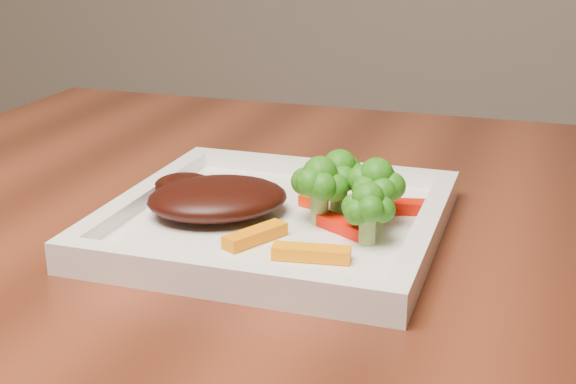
% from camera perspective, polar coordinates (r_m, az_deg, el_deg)
% --- Properties ---
extents(plate, '(0.27, 0.27, 0.01)m').
position_cam_1_polar(plate, '(0.68, -0.80, -2.38)').
color(plate, white).
rests_on(plate, dining_table).
extents(steak, '(0.15, 0.14, 0.03)m').
position_cam_1_polar(steak, '(0.68, -5.03, -0.45)').
color(steak, black).
rests_on(steak, plate).
extents(broccoli_0, '(0.06, 0.06, 0.07)m').
position_cam_1_polar(broccoli_0, '(0.68, 3.68, 1.27)').
color(broccoli_0, '#3E7613').
rests_on(broccoli_0, plate).
extents(broccoli_1, '(0.07, 0.07, 0.06)m').
position_cam_1_polar(broccoli_1, '(0.66, 6.28, 0.30)').
color(broccoli_1, '#307613').
rests_on(broccoli_1, plate).
extents(broccoli_2, '(0.05, 0.05, 0.06)m').
position_cam_1_polar(broccoli_2, '(0.62, 5.70, -1.14)').
color(broccoli_2, '#1E6110').
rests_on(broccoli_2, plate).
extents(broccoli_3, '(0.07, 0.07, 0.06)m').
position_cam_1_polar(broccoli_3, '(0.66, 2.27, 0.29)').
color(broccoli_3, '#326410').
rests_on(broccoli_3, plate).
extents(carrot_0, '(0.06, 0.02, 0.01)m').
position_cam_1_polar(carrot_0, '(0.60, 1.67, -4.36)').
color(carrot_0, orange).
rests_on(carrot_0, plate).
extents(carrot_2, '(0.04, 0.06, 0.01)m').
position_cam_1_polar(carrot_2, '(0.63, -2.34, -3.11)').
color(carrot_2, orange).
rests_on(carrot_2, plate).
extents(carrot_3, '(0.07, 0.03, 0.01)m').
position_cam_1_polar(carrot_3, '(0.70, 8.24, -1.03)').
color(carrot_3, red).
rests_on(carrot_3, plate).
extents(carrot_4, '(0.03, 0.06, 0.01)m').
position_cam_1_polar(carrot_4, '(0.72, 2.35, -0.11)').
color(carrot_4, '#FF3204').
rests_on(carrot_4, plate).
extents(carrot_5, '(0.06, 0.04, 0.01)m').
position_cam_1_polar(carrot_5, '(0.65, 3.90, -2.40)').
color(carrot_5, red).
rests_on(carrot_5, plate).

